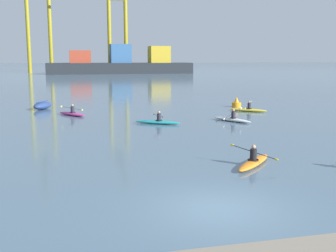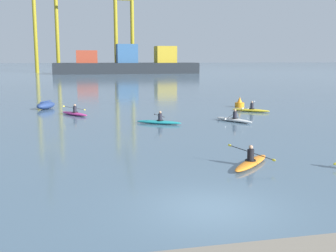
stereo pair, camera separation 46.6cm
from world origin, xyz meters
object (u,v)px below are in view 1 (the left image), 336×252
Objects in this scene: capsized_dinghy at (43,106)px; kayak_yellow at (248,110)px; kayak_white at (232,119)px; kayak_teal at (158,122)px; kayak_magenta at (72,113)px; gantry_crane_west_mid at (118,14)px; channel_buoy at (236,103)px; gantry_crane_west at (38,10)px; kayak_orange at (254,162)px; container_barge at (122,64)px.

kayak_yellow is at bearing -18.37° from capsized_dinghy.
kayak_teal is at bearing 178.71° from kayak_white.
kayak_magenta is 1.04× the size of kayak_yellow.
gantry_crane_west_mid is 106.77m from kayak_teal.
channel_buoy is (-0.17, -96.34, -17.97)m from gantry_crane_west_mid.
capsized_dinghy is 18.48m from channel_buoy.
kayak_yellow is at bearing 54.68° from kayak_white.
gantry_crane_west is 13.55× the size of capsized_dinghy.
kayak_magenta is 0.96× the size of kayak_white.
gantry_crane_west_mid reaches higher than kayak_teal.
kayak_orange is (-8.17, -117.15, -18.15)m from gantry_crane_west_mid.
kayak_magenta is (-15.86, -98.73, -18.15)m from gantry_crane_west_mid.
kayak_white is at bearing -114.90° from channel_buoy.
kayak_yellow is 6.30m from kayak_white.
container_barge is 92.51m from kayak_yellow.
channel_buoy is at bearing 84.60° from kayak_yellow.
container_barge is at bearing 89.63° from kayak_yellow.
gantry_crane_west is 12.68× the size of kayak_yellow.
container_barge is 15.42× the size of kayak_orange.
gantry_crane_west_mid is 101.63m from kayak_magenta.
channel_buoy is 15.87m from kayak_magenta.
gantry_crane_west is 12.21× the size of kayak_magenta.
gantry_crane_west_mid is at bearing 86.01° from kayak_orange.
kayak_magenta is (-15.69, -2.38, -0.19)m from channel_buoy.
gantry_crane_west_mid is at bearing -12.99° from gantry_crane_west.
kayak_yellow and kayak_teal have the same top height.
gantry_crane_west_mid reaches higher than kayak_yellow.
kayak_orange is (-8.28, -109.87, -2.69)m from container_barge.
gantry_crane_west_mid reaches higher than kayak_magenta.
capsized_dinghy is (-18.57, -86.49, -2.51)m from container_barge.
kayak_teal is at bearing 97.73° from kayak_orange.
kayak_teal is at bearing -139.03° from channel_buoy.
gantry_crane_west is 114.00m from kayak_white.
kayak_yellow is 0.92× the size of kayak_white.
gantry_crane_west is at bearing 152.19° from container_barge.
kayak_yellow is (15.37, -1.02, 0.00)m from kayak_magenta.
gantry_crane_west_mid is 97.25m from capsized_dinghy.
kayak_orange is 0.88× the size of kayak_teal.
kayak_orange is 12.91m from kayak_white.
container_barge reaches higher than kayak_orange.
kayak_orange is at bearing -82.27° from kayak_teal.
channel_buoy is 0.32× the size of kayak_magenta.
container_barge is at bearing 77.88° from capsized_dinghy.
kayak_teal is at bearing -51.90° from capsized_dinghy.
container_barge is 43.69× the size of channel_buoy.
kayak_white is (5.72, -0.13, 0.00)m from kayak_teal.
kayak_magenta is at bearing -99.90° from container_barge.
gantry_crane_west is 109.75m from kayak_yellow.
capsized_dinghy is 13.96m from kayak_teal.
kayak_teal is at bearing -95.37° from gantry_crane_west_mid.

